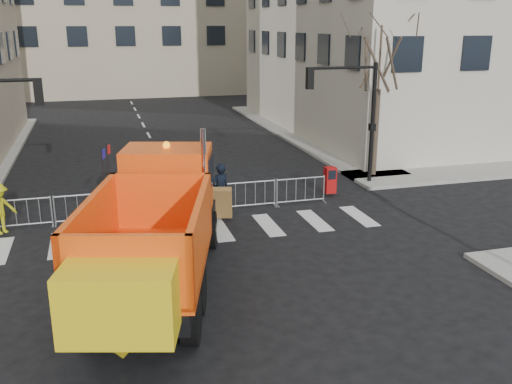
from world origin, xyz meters
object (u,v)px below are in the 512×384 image
object	(u,v)px
cop_b	(195,193)
worker	(0,209)
cop_a	(220,190)
cop_c	(196,205)
plow_truck	(156,227)
newspaper_box	(330,180)

from	to	relation	value
cop_b	worker	size ratio (longest dim) A/B	1.09
cop_a	cop_c	xyz separation A→B (m)	(-1.20, -1.63, 0.02)
plow_truck	worker	xyz separation A→B (m)	(-4.67, 5.56, -0.84)
cop_a	plow_truck	bearing A→B (deg)	44.78
cop_b	cop_c	bearing A→B (deg)	83.21
cop_b	newspaper_box	xyz separation A→B (m)	(5.90, 1.24, -0.25)
plow_truck	cop_b	bearing A→B (deg)	-3.82
worker	newspaper_box	size ratio (longest dim) A/B	1.59
plow_truck	worker	size ratio (longest dim) A/B	6.39
cop_b	newspaper_box	world-z (taller)	cop_b
cop_c	worker	bearing A→B (deg)	-59.80
plow_truck	cop_b	size ratio (longest dim) A/B	5.89
plow_truck	newspaper_box	world-z (taller)	plow_truck
cop_b	worker	bearing A→B (deg)	3.97
worker	newspaper_box	bearing A→B (deg)	-32.99
cop_a	newspaper_box	xyz separation A→B (m)	(4.96, 1.24, -0.31)
worker	newspaper_box	world-z (taller)	worker
cop_a	cop_b	bearing A→B (deg)	-17.94
plow_truck	newspaper_box	distance (m)	10.64
cop_b	cop_c	size ratio (longest dim) A/B	0.92
cop_a	worker	bearing A→B (deg)	-16.44
newspaper_box	cop_c	bearing A→B (deg)	-156.46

